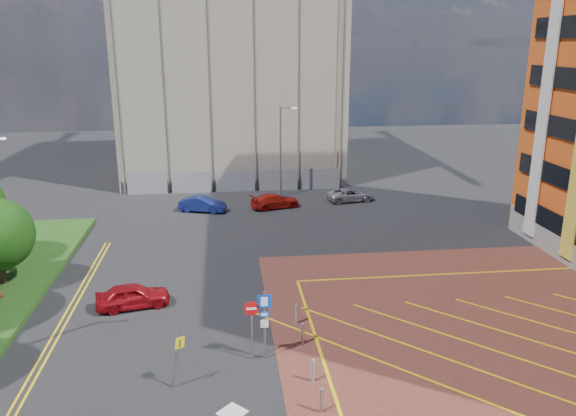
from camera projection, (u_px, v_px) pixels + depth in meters
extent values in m
plane|color=black|center=(255.00, 372.00, 23.54)|extent=(140.00, 140.00, 0.00)
cube|color=brown|center=(567.00, 351.00, 25.09)|extent=(26.00, 26.00, 0.02)
cylinder|color=#3D2B1C|center=(2.00, 268.00, 31.23)|extent=(0.36, 0.36, 1.80)
cube|color=silver|center=(1.00, 139.00, 31.19)|extent=(0.50, 0.15, 0.12)
cylinder|color=#9EA0A8|center=(281.00, 152.00, 49.53)|extent=(0.16, 0.16, 8.00)
cylinder|color=#9EA0A8|center=(287.00, 108.00, 48.50)|extent=(1.20, 0.10, 0.10)
cube|color=silver|center=(294.00, 108.00, 48.58)|extent=(0.50, 0.15, 0.12)
cylinder|color=#9EA0A8|center=(265.00, 326.00, 24.10)|extent=(0.10, 0.10, 3.20)
cube|color=#0A3CBA|center=(264.00, 301.00, 23.74)|extent=(0.60, 0.04, 0.60)
cube|color=white|center=(264.00, 302.00, 23.72)|extent=(0.30, 0.02, 0.42)
cube|color=#0A3CBA|center=(264.00, 314.00, 23.91)|extent=(0.40, 0.04, 0.25)
cube|color=white|center=(264.00, 315.00, 23.89)|extent=(0.28, 0.02, 0.14)
cube|color=white|center=(265.00, 324.00, 24.04)|extent=(0.35, 0.04, 0.35)
cylinder|color=#9EA0A8|center=(252.00, 331.00, 24.10)|extent=(0.08, 0.08, 2.70)
cylinder|color=red|center=(251.00, 309.00, 23.77)|extent=(0.64, 0.04, 0.64)
cube|color=white|center=(251.00, 309.00, 23.74)|extent=(0.44, 0.02, 0.10)
cylinder|color=#9EA0A8|center=(176.00, 363.00, 22.19)|extent=(0.43, 0.08, 2.18)
cube|color=yellow|center=(180.00, 343.00, 21.93)|extent=(0.39, 0.39, 0.52)
cylinder|color=#9EA0A8|center=(321.00, 402.00, 20.80)|extent=(0.14, 0.14, 0.90)
cylinder|color=black|center=(313.00, 372.00, 22.71)|extent=(0.14, 0.14, 0.90)
cylinder|color=#9EA0A8|center=(302.00, 335.00, 25.57)|extent=(0.14, 0.14, 0.90)
cylinder|color=black|center=(297.00, 315.00, 27.47)|extent=(0.14, 0.14, 0.90)
cube|color=gray|center=(230.00, 66.00, 58.54)|extent=(21.20, 19.20, 22.00)
cube|color=gold|center=(247.00, 6.00, 58.97)|extent=(0.90, 0.90, 34.00)
cube|color=gray|center=(246.00, 181.00, 51.95)|extent=(21.60, 0.06, 2.00)
imported|color=#A10D15|center=(133.00, 296.00, 29.15)|extent=(3.98, 2.25, 1.28)
imported|color=navy|center=(203.00, 204.00, 45.76)|extent=(3.99, 2.36, 1.24)
imported|color=#A6160E|center=(275.00, 201.00, 46.80)|extent=(4.44, 2.79, 1.20)
imported|color=#A7A7AE|center=(350.00, 195.00, 48.86)|extent=(4.32, 2.54, 1.13)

